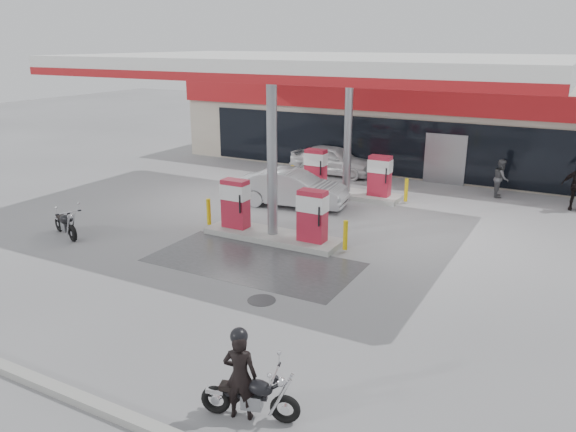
# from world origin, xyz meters

# --- Properties ---
(ground) EXTENTS (90.00, 90.00, 0.00)m
(ground) POSITION_xyz_m (0.00, 0.00, 0.00)
(ground) COLOR gray
(ground) RESTS_ON ground
(wet_patch) EXTENTS (6.00, 3.00, 0.00)m
(wet_patch) POSITION_xyz_m (0.50, 0.00, 0.00)
(wet_patch) COLOR #4C4C4F
(wet_patch) RESTS_ON ground
(drain_cover) EXTENTS (0.70, 0.70, 0.01)m
(drain_cover) POSITION_xyz_m (2.00, -2.00, 0.00)
(drain_cover) COLOR #38383A
(drain_cover) RESTS_ON ground
(kerb) EXTENTS (28.00, 0.25, 0.15)m
(kerb) POSITION_xyz_m (0.00, -7.00, 0.07)
(kerb) COLOR gray
(kerb) RESTS_ON ground
(store_building) EXTENTS (22.00, 8.22, 4.00)m
(store_building) POSITION_xyz_m (0.01, 15.94, 2.01)
(store_building) COLOR beige
(store_building) RESTS_ON ground
(canopy) EXTENTS (16.00, 10.02, 5.51)m
(canopy) POSITION_xyz_m (0.00, 5.00, 5.27)
(canopy) COLOR silver
(canopy) RESTS_ON ground
(pump_island_near) EXTENTS (5.14, 1.30, 1.78)m
(pump_island_near) POSITION_xyz_m (0.00, 2.00, 0.71)
(pump_island_near) COLOR #9E9E99
(pump_island_near) RESTS_ON ground
(pump_island_far) EXTENTS (5.14, 1.30, 1.78)m
(pump_island_far) POSITION_xyz_m (0.00, 8.00, 0.71)
(pump_island_far) COLOR #9E9E99
(pump_island_far) RESTS_ON ground
(main_motorcycle) EXTENTS (1.69, 0.75, 0.89)m
(main_motorcycle) POSITION_xyz_m (4.17, -5.90, 0.39)
(main_motorcycle) COLOR black
(main_motorcycle) RESTS_ON ground
(biker_main) EXTENTS (0.66, 0.54, 1.57)m
(biker_main) POSITION_xyz_m (3.99, -5.96, 0.79)
(biker_main) COLOR black
(biker_main) RESTS_ON ground
(parked_motorcycle) EXTENTS (1.73, 0.95, 0.93)m
(parked_motorcycle) POSITION_xyz_m (-5.96, -1.01, 0.41)
(parked_motorcycle) COLOR black
(parked_motorcycle) RESTS_ON ground
(sedan_white) EXTENTS (4.11, 1.69, 1.39)m
(sedan_white) POSITION_xyz_m (-2.04, 11.20, 0.70)
(sedan_white) COLOR silver
(sedan_white) RESTS_ON ground
(attendant) EXTENTS (0.70, 0.83, 1.54)m
(attendant) POSITION_xyz_m (5.54, 10.80, 0.77)
(attendant) COLOR #4C4D51
(attendant) RESTS_ON ground
(hatchback_silver) EXTENTS (4.40, 2.12, 1.39)m
(hatchback_silver) POSITION_xyz_m (-1.23, 5.60, 0.70)
(hatchback_silver) COLOR #A7ABAF
(hatchback_silver) RESTS_ON ground
(parked_car_left) EXTENTS (4.02, 2.43, 1.09)m
(parked_car_left) POSITION_xyz_m (-4.50, 14.00, 0.55)
(parked_car_left) COLOR black
(parked_car_left) RESTS_ON ground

